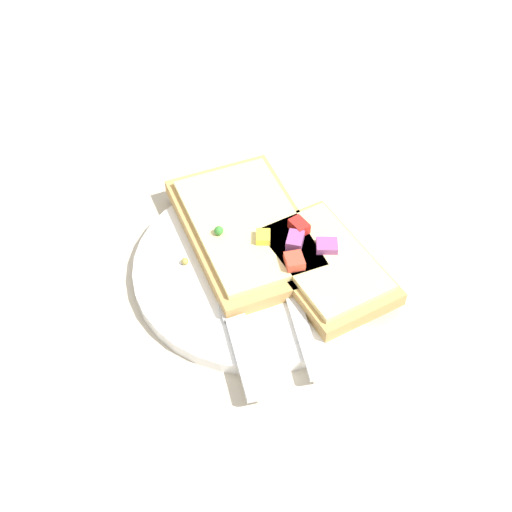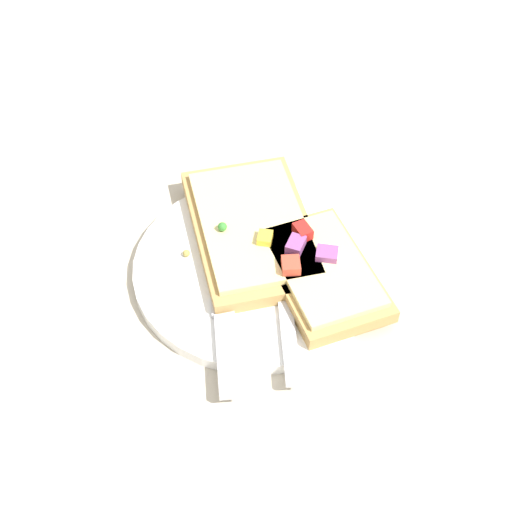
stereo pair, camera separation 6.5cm
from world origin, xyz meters
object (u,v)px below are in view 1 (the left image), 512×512
at_px(knife, 232,312).
at_px(pizza_slice_corner, 323,264).
at_px(pizza_slice_main, 247,229).
at_px(plate, 256,267).
at_px(fork, 284,271).

bearing_deg(knife, pizza_slice_corner, -73.05).
xyz_separation_m(pizza_slice_main, pizza_slice_corner, (0.07, 0.04, 0.00)).
bearing_deg(pizza_slice_corner, pizza_slice_main, 27.78).
bearing_deg(pizza_slice_corner, plate, 51.65).
relative_size(plate, pizza_slice_main, 1.20).
distance_m(pizza_slice_main, pizza_slice_corner, 0.08).
distance_m(plate, knife, 0.06).
height_order(knife, pizza_slice_main, pizza_slice_main).
height_order(plate, fork, fork).
relative_size(fork, knife, 0.98).
distance_m(plate, pizza_slice_corner, 0.06).
height_order(knife, pizza_slice_corner, pizza_slice_corner).
relative_size(pizza_slice_main, pizza_slice_corner, 1.39).
relative_size(knife, pizza_slice_corner, 1.52).
bearing_deg(plate, fork, 35.89).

